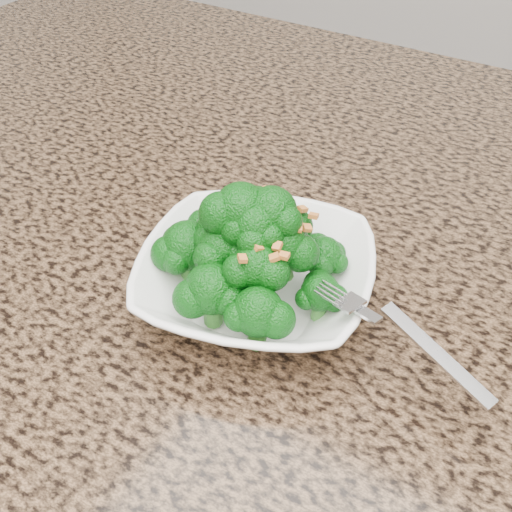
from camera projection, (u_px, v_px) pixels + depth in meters
The scene contains 6 objects.
cabinet at pixel (299, 494), 0.93m from camera, with size 1.55×0.95×0.87m, color #331E15.
granite_counter at pixel (318, 253), 0.64m from camera, with size 1.64×1.04×0.03m, color brown.
bowl at pixel (256, 279), 0.55m from camera, with size 0.20×0.20×0.05m, color white.
broccoli_pile at pixel (256, 220), 0.51m from camera, with size 0.18×0.18×0.08m, color #09530C, non-canonical shape.
garlic_topping at pixel (256, 176), 0.49m from camera, with size 0.11×0.11×0.01m, color orange, non-canonical shape.
fork at pixel (373, 317), 0.47m from camera, with size 0.17×0.03×0.01m, color silver, non-canonical shape.
Camera 1 is at (0.21, -0.15, 1.29)m, focal length 45.00 mm.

